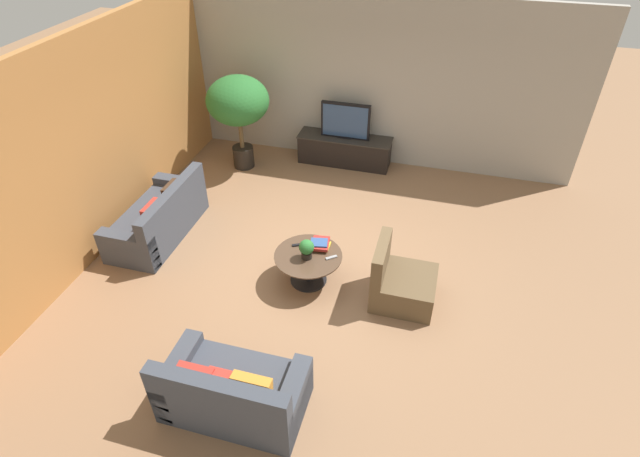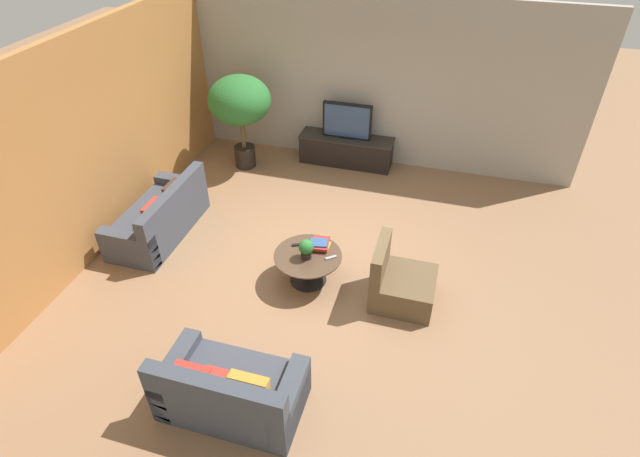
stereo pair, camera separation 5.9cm
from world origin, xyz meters
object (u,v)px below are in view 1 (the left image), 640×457
Objects in this scene: couch_by_wall at (159,219)px; potted_palm_tall at (238,104)px; coffee_table at (308,263)px; potted_plant_tabletop at (307,249)px; armchair_wicker at (400,283)px; couch_near_entry at (233,392)px; television at (345,121)px; media_console at (345,150)px.

couch_by_wall is 1.01× the size of potted_palm_tall.
potted_plant_tabletop reaches higher than coffee_table.
potted_palm_tall is (-3.32, 2.71, 0.97)m from armchair_wicker.
couch_near_entry is at bearing -68.67° from potted_palm_tall.
television reaches higher than couch_by_wall.
television reaches higher than coffee_table.
potted_palm_tall reaches higher than couch_near_entry.
television is 5.48m from couch_near_entry.
couch_by_wall reaches higher than media_console.
media_console reaches higher than coffee_table.
couch_by_wall is at bearing 169.70° from potted_plant_tabletop.
potted_plant_tabletop is (-1.26, -0.04, 0.34)m from armchair_wicker.
television is at bearing -90.00° from media_console.
media_console is 3.33m from coffee_table.
potted_palm_tall is (-1.80, -0.61, 0.38)m from television.
television is at bearing 142.66° from couch_by_wall.
couch_near_entry is 1.71× the size of armchair_wicker.
coffee_table is 0.53× the size of couch_by_wall.
potted_plant_tabletop is (2.07, -2.75, -0.63)m from potted_palm_tall.
media_console is 1.01× the size of potted_palm_tall.
media_console is at bearing -89.05° from couch_near_entry.
potted_palm_tall reaches higher than couch_by_wall.
media_console is 1.00× the size of couch_by_wall.
armchair_wicker reaches higher than potted_plant_tabletop.
couch_near_entry is at bearing 145.84° from armchair_wicker.
armchair_wicker reaches higher than couch_near_entry.
potted_plant_tabletop is at bearing 79.70° from couch_by_wall.
couch_by_wall is 2.52m from potted_palm_tall.
couch_by_wall is at bearing 83.66° from armchair_wicker.
potted_palm_tall is at bearing -161.08° from media_console.
potted_palm_tall is 3.50m from potted_plant_tabletop.
potted_plant_tabletop is at bearing -53.09° from potted_palm_tall.
media_console is 3.39m from potted_plant_tabletop.
couch_near_entry is at bearing -89.05° from media_console.
potted_plant_tabletop is at bearing 91.63° from armchair_wicker.
couch_by_wall reaches higher than coffee_table.
coffee_table is at bearing -52.52° from potted_palm_tall.
couch_near_entry reaches higher than potted_plant_tabletop.
television is 3.71m from armchair_wicker.
potted_palm_tall reaches higher than potted_plant_tabletop.
potted_plant_tabletop is (2.49, -0.45, 0.32)m from couch_by_wall.
couch_near_entry is (2.31, -2.53, 0.01)m from couch_by_wall.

